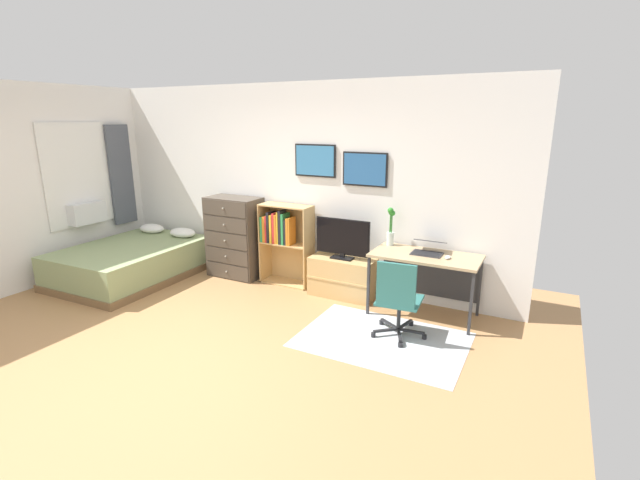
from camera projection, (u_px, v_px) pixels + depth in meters
name	position (u px, v px, depth m)	size (l,w,h in m)	color
ground_plane	(171.00, 354.00, 4.40)	(7.20, 7.20, 0.00)	#A87A4C
wall_back_with_posters	(296.00, 185.00, 6.12)	(6.12, 0.09, 2.70)	white
area_rug	(382.00, 339.00, 4.69)	(1.70, 1.20, 0.01)	#B2B7BC
bed	(132.00, 261.00, 6.47)	(1.51, 2.02, 0.61)	brown
dresser	(235.00, 237.00, 6.48)	(0.79, 0.46, 1.16)	#4C4238
bookshelf	(283.00, 236.00, 6.16)	(0.73, 0.30, 1.12)	tan
tv_stand	(343.00, 277.00, 5.81)	(0.84, 0.41, 0.51)	tan
television	(342.00, 239.00, 5.66)	(0.73, 0.16, 0.52)	black
desk	(427.00, 264.00, 5.20)	(1.21, 0.62, 0.74)	tan
office_chair	(398.00, 298.00, 4.61)	(0.57, 0.58, 0.86)	#232326
laptop	(428.00, 248.00, 5.16)	(0.34, 0.37, 0.15)	#333338
computer_mouse	(448.00, 257.00, 4.95)	(0.06, 0.10, 0.03)	silver
bamboo_vase	(391.00, 227.00, 5.43)	(0.09, 0.10, 0.47)	silver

